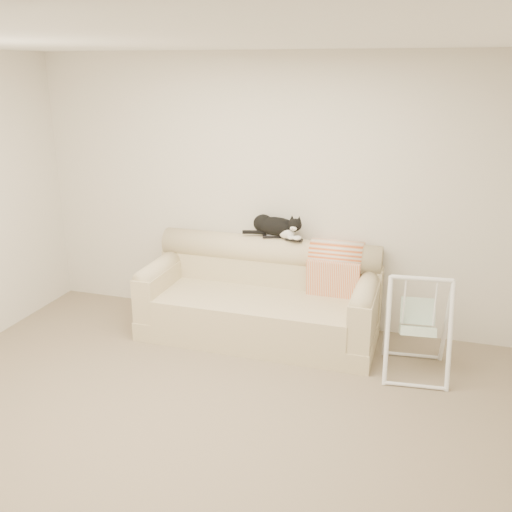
{
  "coord_description": "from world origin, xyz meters",
  "views": [
    {
      "loc": [
        1.37,
        -3.19,
        2.45
      ],
      "look_at": [
        -0.03,
        1.27,
        0.9
      ],
      "focal_mm": 40.0,
      "sensor_mm": 36.0,
      "label": 1
    }
  ],
  "objects": [
    {
      "name": "remote_a",
      "position": [
        -0.05,
        1.85,
        0.91
      ],
      "size": [
        0.19,
        0.1,
        0.03
      ],
      "color": "black",
      "rests_on": "sofa"
    },
    {
      "name": "baby_swing",
      "position": [
        1.36,
        1.29,
        0.43
      ],
      "size": [
        0.58,
        0.61,
        0.86
      ],
      "color": "white",
      "rests_on": "ground"
    },
    {
      "name": "throw_blanket",
      "position": [
        0.58,
        1.84,
        0.72
      ],
      "size": [
        0.49,
        0.38,
        0.58
      ],
      "color": "orange",
      "rests_on": "sofa"
    },
    {
      "name": "sofa",
      "position": [
        -0.09,
        1.62,
        0.35
      ],
      "size": [
        2.2,
        0.93,
        0.9
      ],
      "color": "#BFAD94",
      "rests_on": "ground"
    },
    {
      "name": "ground_plane",
      "position": [
        0.0,
        0.0,
        0.0
      ],
      "size": [
        5.0,
        5.0,
        0.0
      ],
      "primitive_type": "plane",
      "color": "#77654F",
      "rests_on": "ground"
    },
    {
      "name": "remote_b",
      "position": [
        0.17,
        1.82,
        0.91
      ],
      "size": [
        0.17,
        0.07,
        0.02
      ],
      "color": "black",
      "rests_on": "sofa"
    },
    {
      "name": "room_shell",
      "position": [
        0.0,
        0.0,
        1.53
      ],
      "size": [
        5.04,
        4.04,
        2.6
      ],
      "color": "silver",
      "rests_on": "ground"
    },
    {
      "name": "tuxedo_cat",
      "position": [
        -0.01,
        1.87,
        1.01
      ],
      "size": [
        0.6,
        0.28,
        0.23
      ],
      "color": "black",
      "rests_on": "sofa"
    }
  ]
}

